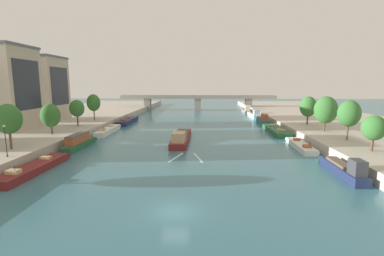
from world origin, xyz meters
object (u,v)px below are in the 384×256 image
tree_right_by_lamp (326,110)px  tree_right_midway (308,107)px  moored_boat_right_near (300,145)px  tree_left_third (50,115)px  moored_boat_left_midway (108,130)px  moored_boat_right_gap_after (254,115)px  moored_boat_right_end (344,169)px  tree_left_second (8,119)px  tree_right_far (349,114)px  tree_left_by_lamp (77,108)px  barge_midriver (181,137)px  moored_boat_left_second (79,142)px  moored_boat_right_downstream (262,120)px  lamppost_left_bank (5,139)px  moored_boat_right_midway (276,130)px  moored_boat_right_upstream (246,110)px  tree_left_past_mid (94,103)px  tree_right_end_of_row (374,128)px  moored_boat_left_lone (128,121)px  moored_boat_left_gap_after (34,168)px  bridge_far (198,101)px

tree_right_by_lamp → tree_right_midway: bearing=90.1°
moored_boat_right_near → tree_left_third: bearing=177.5°
moored_boat_left_midway → moored_boat_right_near: (41.89, -14.72, -0.10)m
moored_boat_right_gap_after → moored_boat_right_end: bearing=-89.9°
moored_boat_left_midway → moored_boat_right_end: moored_boat_right_end is taller
tree_left_second → tree_right_far: tree_right_far is taller
moored_boat_right_near → tree_left_by_lamp: (-48.62, 13.07, 5.65)m
tree_left_third → barge_midriver: bearing=6.4°
moored_boat_left_second → tree_left_second: size_ratio=1.61×
moored_boat_right_downstream → tree_right_far: tree_right_far is taller
moored_boat_right_near → lamppost_left_bank: (-45.78, -15.15, 3.85)m
moored_boat_left_midway → tree_left_second: bearing=-104.5°
moored_boat_right_midway → moored_boat_right_upstream: bearing=90.0°
tree_left_past_mid → tree_right_end_of_row: bearing=-31.0°
moored_boat_left_lone → tree_right_by_lamp: bearing=-25.5°
moored_boat_left_second → tree_left_third: bearing=152.2°
lamppost_left_bank → tree_right_far: bearing=14.4°
moored_boat_left_second → tree_right_by_lamp: size_ratio=1.52×
moored_boat_right_upstream → tree_left_past_mid: bearing=-140.2°
tree_left_second → tree_right_end_of_row: (55.66, 0.89, -1.18)m
moored_boat_right_upstream → tree_left_past_mid: size_ratio=1.93×
moored_boat_left_gap_after → lamppost_left_bank: (-4.26, 0.80, 3.79)m
moored_boat_left_midway → tree_right_by_lamp: (49.59, -6.71, 5.88)m
moored_boat_left_midway → tree_right_midway: bearing=3.6°
barge_midriver → moored_boat_right_gap_after: 49.50m
moored_boat_right_downstream → moored_boat_right_upstream: (-0.05, 31.04, 0.01)m
moored_boat_right_midway → moored_boat_right_downstream: size_ratio=1.21×
moored_boat_right_midway → tree_left_second: tree_left_second is taller
moored_boat_right_near → moored_boat_right_gap_after: (0.18, 48.82, 0.43)m
tree_left_past_mid → tree_right_by_lamp: 58.93m
barge_midriver → tree_right_by_lamp: tree_right_by_lamp is taller
moored_boat_left_second → tree_left_second: bearing=-127.2°
moored_boat_right_near → moored_boat_right_end: bearing=-88.8°
moored_boat_left_lone → bridge_far: 47.23m
tree_right_midway → tree_left_by_lamp: bearing=-175.1°
moored_boat_right_midway → tree_left_by_lamp: 48.76m
bridge_far → moored_boat_right_gap_after: bearing=-49.8°
moored_boat_right_end → bridge_far: bridge_far is taller
tree_right_by_lamp → tree_left_past_mid: bearing=164.1°
moored_boat_right_end → moored_boat_right_upstream: moored_boat_right_upstream is taller
moored_boat_right_downstream → moored_boat_right_gap_after: size_ratio=0.95×
moored_boat_right_midway → bridge_far: bearing=109.9°
moored_boat_right_near → tree_right_by_lamp: size_ratio=1.75×
moored_boat_right_upstream → tree_right_end_of_row: 74.80m
moored_boat_right_midway → tree_left_second: size_ratio=2.36×
moored_boat_right_gap_after → moored_boat_right_near: bearing=-90.2°
moored_boat_right_midway → tree_left_second: bearing=-150.3°
moored_boat_left_midway → lamppost_left_bank: size_ratio=3.25×
moored_boat_left_second → moored_boat_right_end: moored_boat_right_end is taller
moored_boat_left_gap_after → moored_boat_right_near: 44.48m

